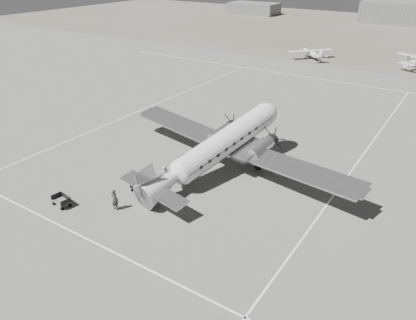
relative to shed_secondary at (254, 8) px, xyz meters
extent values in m
plane|color=slate|center=(55.00, -115.00, -2.00)|extent=(260.00, 260.00, 0.00)
cube|color=white|center=(55.00, -129.00, -1.99)|extent=(60.00, 0.15, 0.01)
cube|color=white|center=(67.00, -115.00, -1.99)|extent=(0.15, 80.00, 0.01)
cube|color=white|center=(37.00, -105.00, -1.99)|extent=(0.15, 60.00, 0.01)
cube|color=white|center=(55.00, -75.00, -1.99)|extent=(90.00, 0.15, 0.01)
cube|color=#646054|center=(55.00, -20.00, -2.00)|extent=(260.00, 90.00, 0.01)
cube|color=#5F5F5F|center=(0.00, 0.00, 0.00)|extent=(18.00, 10.00, 4.00)
imported|color=#2B2B2B|center=(52.12, -124.81, -1.03)|extent=(0.74, 0.51, 1.94)
imported|color=silver|center=(52.13, -119.89, -1.08)|extent=(0.93, 1.06, 1.83)
imported|color=#ADADAB|center=(52.40, -118.46, -1.25)|extent=(0.63, 0.82, 1.51)
camera|label=1|loc=(74.74, -144.79, 17.37)|focal=35.00mm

